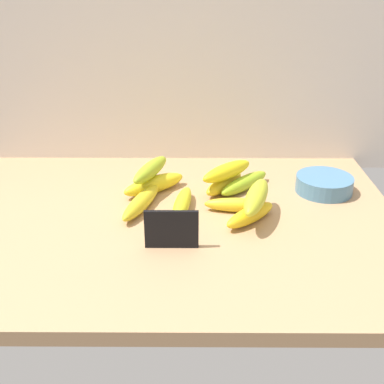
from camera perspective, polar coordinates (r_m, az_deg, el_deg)
The scene contains 14 objects.
counter_top at distance 113.29cm, azimuth -3.56°, elevation -3.76°, with size 110.00×76.00×3.00cm, color tan.
back_wall at distance 139.61cm, azimuth -2.91°, elevation 16.45°, with size 130.00×2.00×70.00cm, color beige.
chalkboard_sign at distance 99.83cm, azimuth -2.39°, elevation -4.51°, with size 11.00×1.80×8.40cm.
fruit_bowl at distance 128.87cm, azimuth 15.11°, elevation 0.90°, with size 14.30×14.30×4.16cm, color teal.
banana_0 at distance 115.08cm, azimuth -1.15°, elevation -1.37°, with size 17.09×3.59×3.59cm, color gold.
banana_1 at distance 115.24cm, azimuth 5.37°, elevation -1.51°, with size 15.81×3.35×3.35cm, color yellow.
banana_2 at distance 124.47cm, azimuth -4.42°, elevation 0.90°, with size 17.47×4.32×4.32cm, color yellow.
banana_3 at distance 125.47cm, azimuth 3.78°, elevation 1.01°, with size 15.33×3.84×3.84cm, color yellow.
banana_4 at distance 110.74cm, azimuth 6.80°, elevation -2.65°, with size 15.04×3.74×3.74cm, color yellow.
banana_5 at distance 116.32cm, azimuth -5.90°, elevation -1.16°, with size 19.12×3.73×3.73cm, color gold.
banana_6 at distance 126.25cm, azimuth 6.11°, elevation 1.05°, with size 17.85×3.73×3.73cm, color #9DC225.
banana_7 at distance 122.86cm, azimuth 4.08°, elevation 2.44°, with size 16.42×3.98×3.98cm, color yellow.
banana_8 at distance 122.85cm, azimuth -4.85°, elevation 2.61°, with size 16.89×3.82×3.82cm, color #9DB626.
banana_9 at distance 109.86cm, azimuth 7.49°, elevation -0.56°, with size 17.86×4.38×4.38cm, color gold.
Camera 1 is at (7.60, -98.73, 56.55)cm, focal length 45.88 mm.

